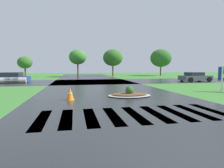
{
  "coord_description": "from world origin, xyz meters",
  "views": [
    {
      "loc": [
        -2.38,
        -3.03,
        1.93
      ],
      "look_at": [
        0.07,
        9.16,
        0.81
      ],
      "focal_mm": 30.0,
      "sensor_mm": 36.0,
      "label": 1
    }
  ],
  "objects_px": {
    "car_dark_suv": "(195,77)",
    "car_white_sedan": "(10,78)",
    "traffic_cone": "(70,94)",
    "drainage_pipe_stack": "(12,80)",
    "median_island": "(130,94)"
  },
  "relations": [
    {
      "from": "car_dark_suv",
      "to": "car_white_sedan",
      "type": "bearing_deg",
      "value": 170.55
    },
    {
      "from": "car_white_sedan",
      "to": "traffic_cone",
      "type": "bearing_deg",
      "value": 124.15
    },
    {
      "from": "car_white_sedan",
      "to": "drainage_pipe_stack",
      "type": "relative_size",
      "value": 1.46
    },
    {
      "from": "car_white_sedan",
      "to": "drainage_pipe_stack",
      "type": "xyz_separation_m",
      "value": [
        0.51,
        -1.16,
        -0.26
      ]
    },
    {
      "from": "car_dark_suv",
      "to": "car_white_sedan",
      "type": "height_order",
      "value": "car_white_sedan"
    },
    {
      "from": "median_island",
      "to": "car_white_sedan",
      "type": "distance_m",
      "value": 17.76
    },
    {
      "from": "car_white_sedan",
      "to": "drainage_pipe_stack",
      "type": "height_order",
      "value": "car_white_sedan"
    },
    {
      "from": "median_island",
      "to": "car_white_sedan",
      "type": "relative_size",
      "value": 0.62
    },
    {
      "from": "car_dark_suv",
      "to": "traffic_cone",
      "type": "distance_m",
      "value": 19.95
    },
    {
      "from": "car_dark_suv",
      "to": "drainage_pipe_stack",
      "type": "height_order",
      "value": "car_dark_suv"
    },
    {
      "from": "car_white_sedan",
      "to": "traffic_cone",
      "type": "xyz_separation_m",
      "value": [
        7.6,
        -14.3,
        -0.24
      ]
    },
    {
      "from": "car_white_sedan",
      "to": "traffic_cone",
      "type": "distance_m",
      "value": 16.2
    },
    {
      "from": "drainage_pipe_stack",
      "to": "car_white_sedan",
      "type": "bearing_deg",
      "value": 113.84
    },
    {
      "from": "car_white_sedan",
      "to": "traffic_cone",
      "type": "relative_size",
      "value": 6.24
    },
    {
      "from": "median_island",
      "to": "car_white_sedan",
      "type": "height_order",
      "value": "car_white_sedan"
    }
  ]
}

